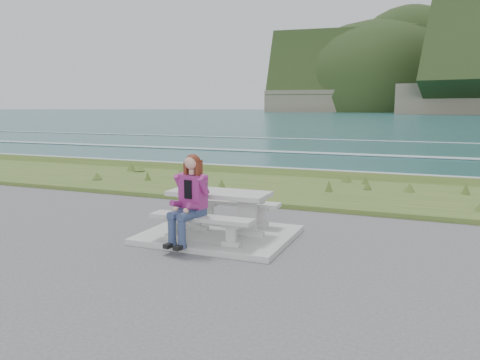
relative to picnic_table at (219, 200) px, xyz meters
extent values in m
cube|color=#A9AAA4|center=(0.00, 0.00, -0.63)|extent=(2.60, 2.10, 0.10)
cube|color=#A9AAA4|center=(-0.54, 0.00, -0.54)|extent=(0.62, 0.12, 0.08)
cube|color=#A9AAA4|center=(-0.54, 0.00, -0.25)|extent=(0.34, 0.09, 0.51)
cube|color=#A9AAA4|center=(-0.54, 0.00, 0.05)|extent=(0.62, 0.12, 0.08)
cube|color=#A9AAA4|center=(0.54, 0.00, -0.54)|extent=(0.62, 0.12, 0.08)
cube|color=#A9AAA4|center=(0.54, 0.00, -0.25)|extent=(0.34, 0.09, 0.51)
cube|color=#A9AAA4|center=(0.54, 0.00, 0.05)|extent=(0.62, 0.12, 0.08)
cube|color=#A9AAA4|center=(0.00, 0.00, 0.13)|extent=(1.80, 0.75, 0.08)
cube|color=#A9AAA4|center=(-0.54, -0.70, -0.54)|extent=(0.30, 0.12, 0.08)
cube|color=#A9AAA4|center=(-0.54, -0.70, -0.39)|extent=(0.17, 0.09, 0.22)
cube|color=#A9AAA4|center=(-0.54, -0.70, -0.24)|extent=(0.30, 0.12, 0.08)
cube|color=#A9AAA4|center=(0.54, -0.70, -0.54)|extent=(0.30, 0.12, 0.08)
cube|color=#A9AAA4|center=(0.54, -0.70, -0.39)|extent=(0.17, 0.09, 0.22)
cube|color=#A9AAA4|center=(0.54, -0.70, -0.24)|extent=(0.30, 0.12, 0.08)
cube|color=#A9AAA4|center=(0.00, -0.70, -0.17)|extent=(1.80, 0.35, 0.07)
cube|color=#A9AAA4|center=(-0.54, 0.70, -0.54)|extent=(0.30, 0.12, 0.08)
cube|color=#A9AAA4|center=(-0.54, 0.70, -0.39)|extent=(0.17, 0.09, 0.22)
cube|color=#A9AAA4|center=(-0.54, 0.70, -0.24)|extent=(0.30, 0.12, 0.08)
cube|color=#A9AAA4|center=(0.54, 0.70, -0.54)|extent=(0.30, 0.12, 0.08)
cube|color=#A9AAA4|center=(0.54, 0.70, -0.39)|extent=(0.17, 0.09, 0.22)
cube|color=#A9AAA4|center=(0.54, 0.70, -0.24)|extent=(0.30, 0.12, 0.08)
cube|color=#A9AAA4|center=(0.00, 0.70, -0.17)|extent=(1.80, 0.35, 0.07)
cube|color=#3A5821|center=(0.00, 5.00, -0.68)|extent=(160.00, 4.50, 0.22)
cube|color=#706954|center=(0.00, 7.90, -0.68)|extent=(160.00, 0.80, 2.20)
plane|color=#1E5256|center=(0.00, 430.00, -2.48)|extent=(1600.00, 1600.00, 0.00)
cube|color=silver|center=(0.00, 14.00, -2.42)|extent=(220.00, 3.00, 0.06)
cube|color=silver|center=(0.00, 22.00, -2.42)|extent=(220.00, 2.00, 0.06)
cube|color=silver|center=(0.00, 34.00, -2.42)|extent=(220.00, 1.40, 0.06)
cube|color=silver|center=(0.00, 52.00, -2.42)|extent=(220.00, 1.00, 0.06)
cube|color=#706954|center=(-40.00, 440.00, 6.52)|extent=(201.55, 149.04, 18.00)
ellipsoid|color=#1D3115|center=(-40.00, 440.00, 9.52)|extent=(211.86, 162.91, 138.81)
cube|color=navy|center=(-0.20, -0.92, -0.30)|extent=(0.52, 0.80, 0.57)
cube|color=#8D256D|center=(-0.16, -0.68, 0.27)|extent=(0.47, 0.32, 0.56)
sphere|color=#DB9F89|center=(-0.16, -0.70, 0.75)|extent=(0.24, 0.24, 0.24)
sphere|color=#5C2815|center=(-0.16, -0.67, 0.76)|extent=(0.26, 0.26, 0.26)
camera|label=1|loc=(3.46, -7.46, 1.65)|focal=35.00mm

